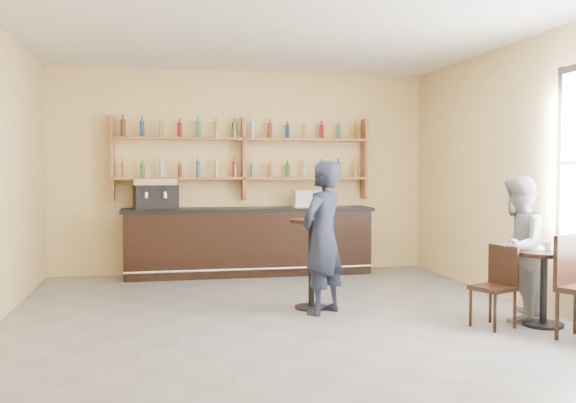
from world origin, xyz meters
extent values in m
plane|color=slate|center=(0.00, 0.00, 0.00)|extent=(7.00, 7.00, 0.00)
plane|color=white|center=(0.00, 0.00, 3.20)|extent=(7.00, 7.00, 0.00)
plane|color=#EBC985|center=(0.00, 3.50, 1.60)|extent=(7.00, 0.00, 7.00)
plane|color=#EBC985|center=(0.00, -3.50, 1.60)|extent=(7.00, 0.00, 7.00)
plane|color=#EBC985|center=(3.00, 0.00, 1.60)|extent=(0.00, 7.00, 7.00)
cube|color=white|center=(0.43, 0.55, 1.05)|extent=(0.20, 0.20, 0.00)
torus|color=#DB9150|center=(0.44, 0.54, 1.08)|extent=(0.17, 0.17, 0.05)
imported|color=white|center=(0.57, 0.65, 1.11)|extent=(0.17, 0.17, 0.11)
imported|color=black|center=(0.50, 0.27, 0.86)|extent=(0.75, 0.73, 1.73)
imported|color=white|center=(2.65, -0.76, 0.83)|extent=(0.13, 0.13, 0.10)
imported|color=gray|center=(2.48, -0.45, 0.78)|extent=(0.95, 0.96, 1.56)
camera|label=1|loc=(-1.32, -6.71, 1.61)|focal=40.00mm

